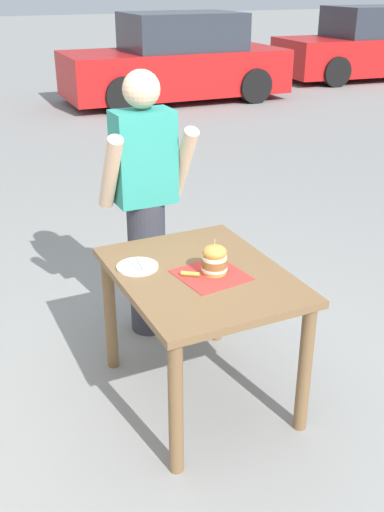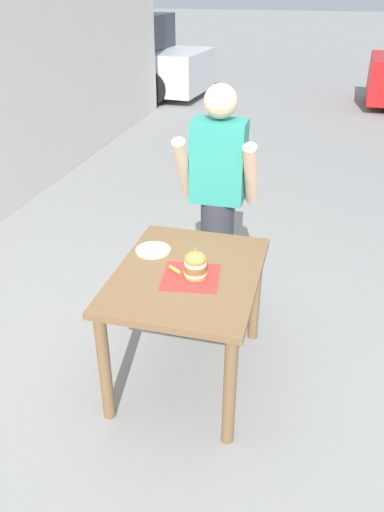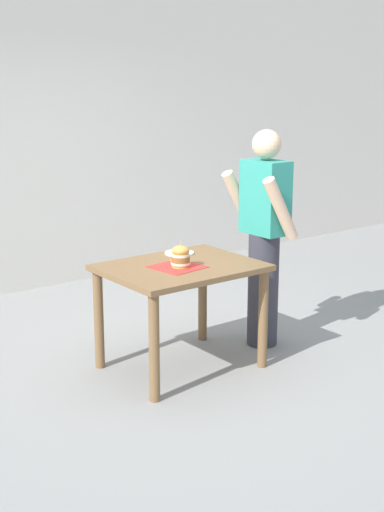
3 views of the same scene
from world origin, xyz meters
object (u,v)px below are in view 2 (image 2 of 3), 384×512
patio_table (188,290)px  pickle_spear (175,270)px  parked_car_mid_block (113,58)px  sandwich (195,265)px  side_plate_with_forks (153,250)px  diner_across_table (218,202)px

patio_table → pickle_spear: 0.16m
parked_car_mid_block → sandwich: bearing=-64.6°
pickle_spear → side_plate_with_forks: size_ratio=0.43×
patio_table → pickle_spear: (-0.07, -0.02, 0.15)m
parked_car_mid_block → diner_across_table: bearing=-62.5°
patio_table → parked_car_mid_block: 9.15m
diner_across_table → patio_table: bearing=-90.6°
pickle_spear → side_plate_with_forks: bearing=134.0°
patio_table → sandwich: (0.06, -0.04, 0.21)m
sandwich → side_plate_with_forks: 0.41m
sandwich → parked_car_mid_block: parked_car_mid_block is taller
diner_across_table → sandwich: bearing=-86.6°
sandwich → diner_across_table: (-0.05, 0.83, 0.03)m
patio_table → sandwich: bearing=-37.6°
side_plate_with_forks → parked_car_mid_block: bearing=114.1°
sandwich → parked_car_mid_block: 9.21m
patio_table → parked_car_mid_block: bearing=115.2°
pickle_spear → sandwich: bearing=-9.0°
sandwich → parked_car_mid_block: (-3.95, 8.32, -0.13)m
patio_table → diner_across_table: 0.83m
sandwich → diner_across_table: 0.84m
diner_across_table → side_plate_with_forks: bearing=-115.3°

